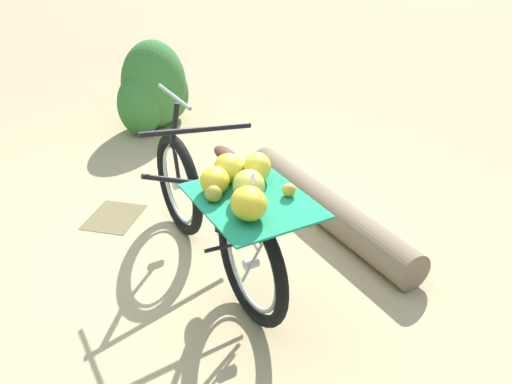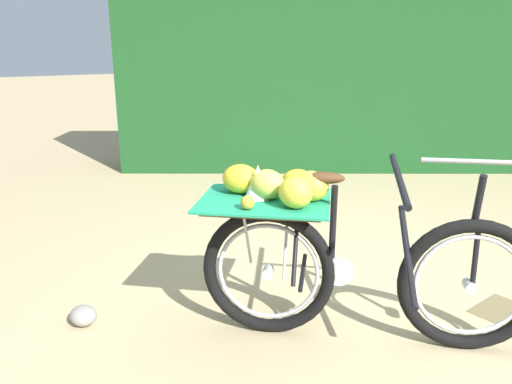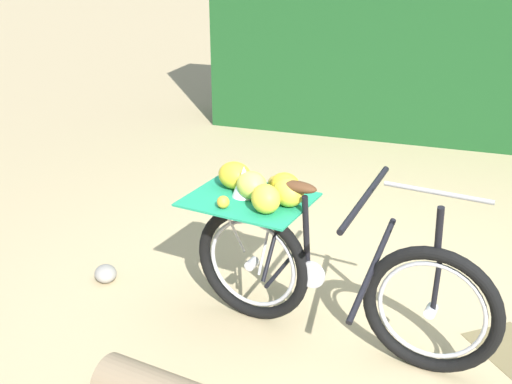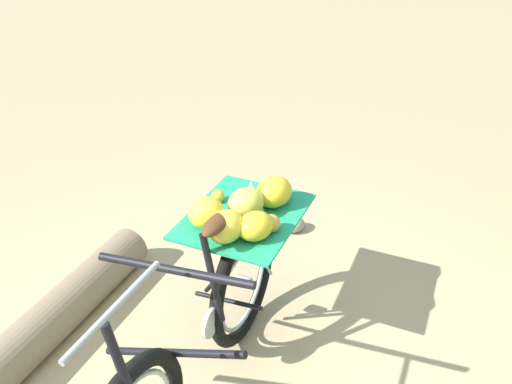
# 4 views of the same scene
# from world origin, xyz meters

# --- Properties ---
(bicycle) EXTENTS (1.52, 1.42, 1.03)m
(bicycle) POSITION_xyz_m (-0.05, -0.30, 0.51)
(bicycle) COLOR black
(bicycle) RESTS_ON ground_plane
(fallen_log) EXTENTS (1.51, 1.42, 0.25)m
(fallen_log) POSITION_xyz_m (0.78, -0.86, 0.13)
(fallen_log) COLOR #7F6B51
(fallen_log) RESTS_ON ground_plane
(path_stone) EXTENTS (0.18, 0.15, 0.11)m
(path_stone) POSITION_xyz_m (-1.05, -1.35, 0.05)
(path_stone) COLOR gray
(path_stone) RESTS_ON ground_plane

